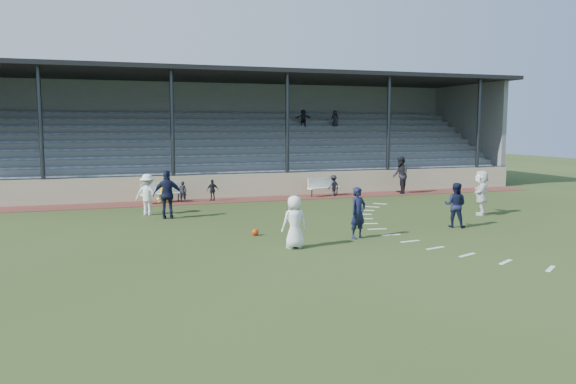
% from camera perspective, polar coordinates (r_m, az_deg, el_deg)
% --- Properties ---
extents(ground, '(90.00, 90.00, 0.00)m').
position_cam_1_polar(ground, '(18.21, 2.49, -4.94)').
color(ground, '#2B3D19').
rests_on(ground, ground).
extents(cinder_track, '(34.00, 2.00, 0.02)m').
position_cam_1_polar(cinder_track, '(28.14, -5.14, -0.80)').
color(cinder_track, '#582823').
rests_on(cinder_track, ground).
extents(retaining_wall, '(34.00, 0.18, 1.20)m').
position_cam_1_polar(retaining_wall, '(29.08, -5.63, 0.61)').
color(retaining_wall, '#BFB692').
rests_on(retaining_wall, ground).
extents(bench_left, '(2.03, 1.00, 0.95)m').
position_cam_1_polar(bench_left, '(27.58, -12.75, 0.11)').
color(bench_left, white).
rests_on(bench_left, cinder_track).
extents(bench_right, '(2.03, 1.02, 0.95)m').
position_cam_1_polar(bench_right, '(29.64, 3.66, 0.72)').
color(bench_right, white).
rests_on(bench_right, cinder_track).
extents(trash_bin, '(0.54, 0.54, 0.87)m').
position_cam_1_polar(trash_bin, '(27.77, -12.50, -0.11)').
color(trash_bin, gold).
rests_on(trash_bin, cinder_track).
extents(football, '(0.23, 0.23, 0.23)m').
position_cam_1_polar(football, '(19.02, -3.35, -4.09)').
color(football, red).
rests_on(football, ground).
extents(player_white_lead, '(0.84, 0.60, 1.61)m').
position_cam_1_polar(player_white_lead, '(16.92, 0.66, -3.07)').
color(player_white_lead, white).
rests_on(player_white_lead, ground).
extents(player_navy_lead, '(0.72, 0.59, 1.70)m').
position_cam_1_polar(player_navy_lead, '(18.52, 7.14, -2.12)').
color(player_navy_lead, '#121733').
rests_on(player_navy_lead, ground).
extents(player_navy_mid, '(1.00, 0.99, 1.63)m').
position_cam_1_polar(player_navy_mid, '(21.33, 16.64, -1.27)').
color(player_navy_mid, '#121733').
rests_on(player_navy_mid, ground).
extents(player_white_wing, '(1.27, 1.07, 1.71)m').
position_cam_1_polar(player_white_wing, '(23.97, -14.07, -0.25)').
color(player_white_wing, white).
rests_on(player_white_wing, ground).
extents(player_navy_wing, '(1.20, 0.66, 1.93)m').
position_cam_1_polar(player_navy_wing, '(22.81, -12.13, -0.27)').
color(player_navy_wing, '#121733').
rests_on(player_navy_wing, ground).
extents(player_white_back, '(1.48, 1.71, 1.86)m').
position_cam_1_polar(player_white_back, '(24.64, 19.03, -0.05)').
color(player_white_back, white).
rests_on(player_white_back, ground).
extents(official, '(1.00, 1.15, 2.01)m').
position_cam_1_polar(official, '(31.15, 11.35, 1.71)').
color(official, black).
rests_on(official, cinder_track).
extents(sub_left_near, '(0.42, 0.33, 1.02)m').
position_cam_1_polar(sub_left_near, '(27.50, -10.65, 0.04)').
color(sub_left_near, black).
rests_on(sub_left_near, cinder_track).
extents(sub_left_far, '(0.65, 0.36, 1.05)m').
position_cam_1_polar(sub_left_far, '(27.81, -7.67, 0.19)').
color(sub_left_far, black).
rests_on(sub_left_far, cinder_track).
extents(sub_right, '(0.82, 0.65, 1.11)m').
position_cam_1_polar(sub_right, '(29.57, 4.64, 0.67)').
color(sub_right, black).
rests_on(sub_right, cinder_track).
extents(grandstand, '(34.60, 9.00, 6.61)m').
position_cam_1_polar(grandstand, '(33.57, -7.44, 4.15)').
color(grandstand, slate).
rests_on(grandstand, ground).
extents(penalty_arc, '(3.89, 14.63, 0.01)m').
position_cam_1_polar(penalty_arc, '(20.03, 13.60, -4.04)').
color(penalty_arc, white).
rests_on(penalty_arc, ground).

